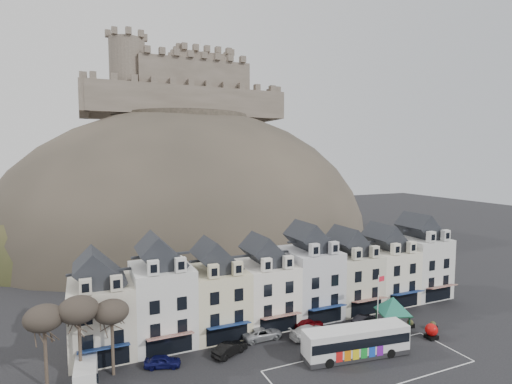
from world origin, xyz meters
TOP-DOWN VIEW (x-y plane):
  - ground at (0.00, 0.00)m, footprint 300.00×300.00m
  - coach_bay_markings at (2.00, 1.25)m, footprint 22.00×7.50m
  - townhouse_terrace at (0.15, 15.97)m, footprint 54.40×9.35m
  - castle_hill at (1.25, 68.95)m, footprint 100.00×76.00m
  - castle at (0.51, 75.93)m, footprint 50.20×22.20m
  - tree_left_far at (-29.00, 10.50)m, footprint 3.61×3.61m
  - tree_left_mid at (-26.00, 10.50)m, footprint 3.78×3.78m
  - tree_left_near at (-23.00, 10.50)m, footprint 3.43×3.43m
  - bus at (1.83, 3.51)m, footprint 12.27×4.36m
  - bus_shelter at (9.90, 6.62)m, footprint 6.88×6.88m
  - red_buoy at (13.03, 3.37)m, footprint 1.50×1.50m
  - flagpole at (8.14, 7.27)m, footprint 1.07×0.20m
  - white_van at (-25.58, 9.78)m, footprint 2.29×4.78m
  - planter_west at (15.29, 5.20)m, footprint 1.17×0.83m
  - planter_east at (13.00, 6.72)m, footprint 1.10×0.76m
  - car_navy at (-18.15, 9.92)m, footprint 4.07×2.61m
  - car_black at (-10.80, 9.50)m, footprint 4.55×3.16m
  - car_silver at (-5.85, 11.59)m, footprint 4.92×2.33m
  - car_white at (-0.40, 9.50)m, footprint 5.43×2.63m
  - car_maroon at (0.80, 11.72)m, footprint 4.03×1.80m
  - car_charcoal at (8.20, 9.90)m, footprint 4.14×2.21m

SIDE VIEW (x-z plane):
  - ground at x=0.00m, z-range 0.00..0.00m
  - coach_bay_markings at x=2.00m, z-range -0.01..0.01m
  - castle_hill at x=1.25m, z-range -33.89..34.11m
  - planter_west at x=15.29m, z-range -0.02..1.03m
  - planter_east at x=13.00m, z-range -0.02..1.06m
  - car_navy at x=-18.15m, z-range 0.00..1.29m
  - car_charcoal at x=8.20m, z-range 0.00..1.30m
  - car_maroon at x=0.80m, z-range 0.00..1.35m
  - car_silver at x=-5.85m, z-range 0.00..1.38m
  - car_black at x=-10.80m, z-range 0.00..1.42m
  - car_white at x=-0.40m, z-range 0.00..1.52m
  - red_buoy at x=13.03m, z-range 0.02..1.88m
  - white_van at x=-25.58m, z-range 0.00..2.13m
  - bus at x=1.83m, z-range 0.18..3.57m
  - bus_shelter at x=9.90m, z-range 1.27..5.87m
  - flagpole at x=8.14m, z-range 0.53..7.97m
  - townhouse_terrace at x=0.15m, z-range -0.60..11.20m
  - tree_left_near at x=-23.00m, z-range 2.64..10.47m
  - tree_left_far at x=-29.00m, z-range 2.78..11.02m
  - tree_left_mid at x=-26.00m, z-range 2.92..11.56m
  - castle at x=0.51m, z-range 29.19..51.19m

